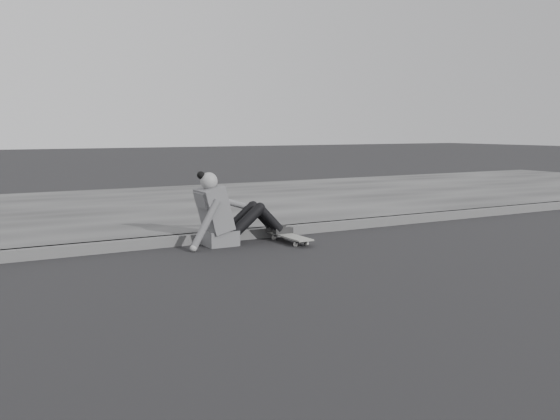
% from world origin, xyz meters
% --- Properties ---
extents(ground, '(80.00, 80.00, 0.00)m').
position_xyz_m(ground, '(0.00, 0.00, 0.00)').
color(ground, black).
rests_on(ground, ground).
extents(curb, '(24.00, 0.16, 0.12)m').
position_xyz_m(curb, '(0.00, 2.58, 0.06)').
color(curb, '#4E4E4E').
rests_on(curb, ground).
extents(sidewalk, '(24.00, 6.00, 0.12)m').
position_xyz_m(sidewalk, '(0.00, 5.60, 0.06)').
color(sidewalk, '#3C3C3C').
rests_on(sidewalk, ground).
extents(skateboard, '(0.20, 0.78, 0.09)m').
position_xyz_m(skateboard, '(0.09, 2.09, 0.07)').
color(skateboard, '#9F9E99').
rests_on(skateboard, ground).
extents(seated_woman, '(1.38, 0.46, 0.88)m').
position_xyz_m(seated_woman, '(-0.65, 2.34, 0.36)').
color(seated_woman, '#555558').
rests_on(seated_woman, ground).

